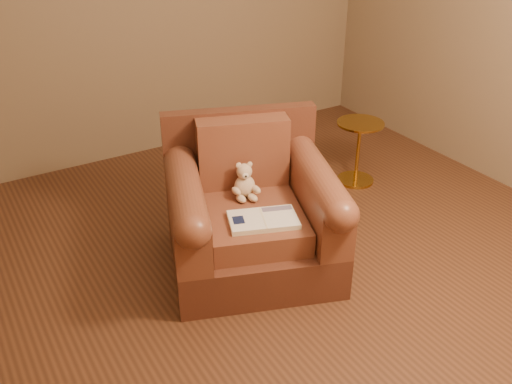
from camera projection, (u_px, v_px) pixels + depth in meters
floor at (285, 269)px, 3.37m from camera, size 4.00×4.00×0.00m
armchair at (250, 213)px, 3.30m from camera, size 1.17×1.14×0.83m
teddy_bear at (245, 184)px, 3.29m from camera, size 0.16×0.18×0.21m
guidebook at (263, 220)px, 3.07m from camera, size 0.43×0.34×0.03m
side_table at (358, 150)px, 4.21m from camera, size 0.34×0.34×0.48m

